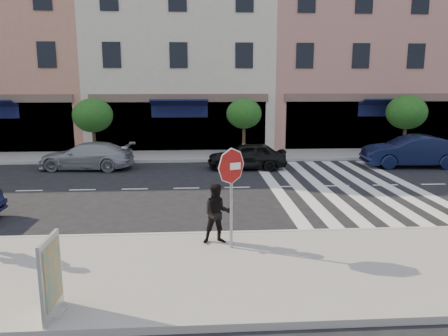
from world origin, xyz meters
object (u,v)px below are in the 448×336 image
poster_board (51,278)px  car_far_right (412,151)px  stop_sign (231,176)px  car_far_left (86,156)px  walker (217,214)px  car_far_mid (247,156)px

poster_board → car_far_right: size_ratio=0.31×
stop_sign → car_far_left: bearing=100.3°
walker → car_far_right: (9.94, 9.86, -0.15)m
poster_board → car_far_right: 18.42m
walker → car_far_mid: bearing=73.5°
walker → car_far_left: 11.78m
poster_board → car_far_left: bearing=102.7°
car_far_mid → car_far_right: size_ratio=0.80×
poster_board → car_far_right: poster_board is taller
car_far_right → walker: bearing=-40.6°
stop_sign → car_far_mid: size_ratio=0.66×
poster_board → car_far_right: (12.95, 13.10, -0.07)m
stop_sign → walker: bearing=112.7°
car_far_left → car_far_right: bearing=94.5°
car_far_mid → poster_board: bearing=-17.3°
poster_board → car_far_right: bearing=46.9°
car_far_right → car_far_left: bearing=-87.1°
walker → car_far_left: bearing=113.2°
car_far_left → poster_board: bearing=17.3°
walker → car_far_right: bearing=39.1°
car_far_left → car_far_mid: (7.58, -0.45, -0.00)m
poster_board → car_far_mid: poster_board is taller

